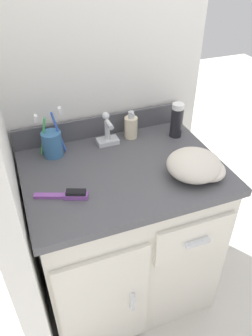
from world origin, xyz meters
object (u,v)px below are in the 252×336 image
at_px(shaving_cream_can, 177,120).
at_px(hand_towel, 197,166).
at_px(soap_dispenser, 131,127).
at_px(hairbrush, 69,195).
at_px(toothbrush_cup, 52,143).

distance_m(shaving_cream_can, hand_towel, 0.29).
xyz_separation_m(soap_dispenser, shaving_cream_can, (0.19, -0.06, 0.02)).
relative_size(hairbrush, hand_towel, 0.87).
relative_size(toothbrush_cup, hand_towel, 0.96).
relative_size(toothbrush_cup, shaving_cream_can, 1.31).
xyz_separation_m(soap_dispenser, hairbrush, (-0.34, -0.30, -0.04)).
xyz_separation_m(shaving_cream_can, hand_towel, (-0.06, -0.28, -0.03)).
distance_m(toothbrush_cup, shaving_cream_can, 0.53).
bearing_deg(shaving_cream_can, hand_towel, -102.38).
xyz_separation_m(shaving_cream_can, hairbrush, (-0.53, -0.24, -0.06)).
bearing_deg(hairbrush, toothbrush_cup, 111.09).
height_order(soap_dispenser, hairbrush, soap_dispenser).
bearing_deg(hand_towel, shaving_cream_can, 77.62).
xyz_separation_m(toothbrush_cup, hairbrush, (-0.00, -0.27, -0.04)).
height_order(toothbrush_cup, hairbrush, toothbrush_cup).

